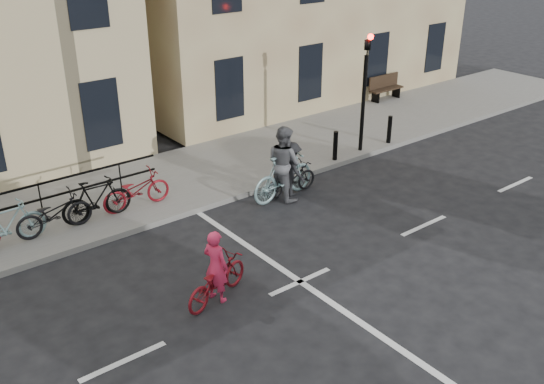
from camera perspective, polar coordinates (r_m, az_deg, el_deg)
ground at (r=12.81m, az=2.66°, el=-8.44°), size 120.00×120.00×0.00m
sidewalk at (r=15.97m, az=-23.11°, el=-3.05°), size 46.00×4.00×0.15m
traffic_light at (r=18.69m, az=8.76°, el=10.53°), size 0.18×0.30×3.90m
bollard_east at (r=18.37m, az=5.98°, el=4.35°), size 0.14×0.14×0.90m
bollard_west at (r=20.03m, az=10.99°, el=5.80°), size 0.14×0.14×0.90m
bench at (r=24.79m, az=10.59°, el=9.75°), size 1.60×0.41×0.97m
parked_bikes at (r=14.81m, az=-23.68°, el=-2.90°), size 8.30×1.23×1.05m
cyclist_pink at (r=12.05m, az=-5.26°, el=-7.90°), size 1.82×1.11×1.53m
cyclist_grey at (r=16.01m, az=1.09°, el=2.12°), size 2.13×1.04×2.02m
cyclist_dark at (r=16.28m, az=1.78°, el=1.68°), size 1.72×1.00×1.52m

